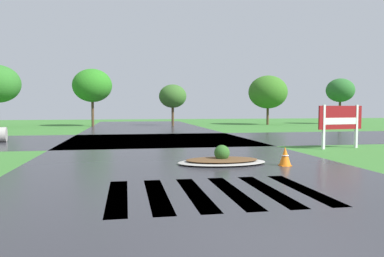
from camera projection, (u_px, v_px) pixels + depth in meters
The scene contains 7 objects.
asphalt_roadway at pixel (179, 158), 14.61m from camera, with size 11.35×80.00×0.01m, color #2B2B30.
asphalt_cross_road at pixel (159, 140), 23.27m from camera, with size 90.00×10.21×0.01m, color #2B2B30.
crosswalk_stripes at pixel (214, 192), 8.75m from camera, with size 4.95×3.50×0.01m.
estate_billboard at pixel (340, 120), 18.14m from camera, with size 2.56×0.52×2.16m.
median_island at pixel (222, 160), 13.25m from camera, with size 3.22×1.86×0.68m.
traffic_cone at pixel (285, 157), 12.77m from camera, with size 0.42×0.42×0.66m.
background_treeline at pixel (158, 89), 41.08m from camera, with size 43.19×4.73×6.46m.
Camera 1 is at (-2.04, -4.38, 2.02)m, focal length 34.49 mm.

